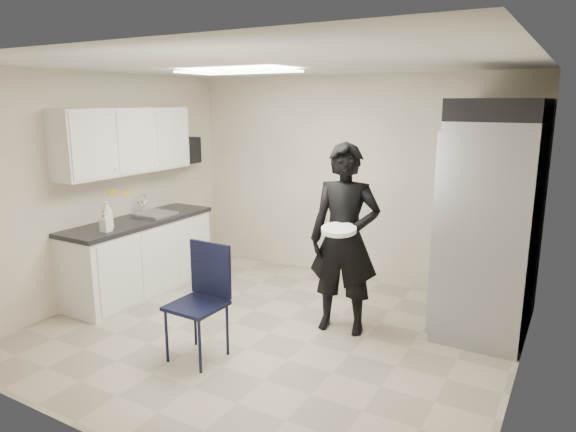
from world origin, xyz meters
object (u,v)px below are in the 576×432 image
Objects in this scene: commercial_fridge at (492,227)px; man_tuxedo at (345,239)px; lower_counter at (141,258)px; folding_chair at (196,306)px.

commercial_fridge is 1.48m from man_tuxedo.
folding_chair is (1.67, -0.96, 0.07)m from lower_counter.
folding_chair is 0.53× the size of man_tuxedo.
man_tuxedo is at bearing -146.31° from commercial_fridge.
man_tuxedo is at bearing 54.86° from folding_chair.
lower_counter is 1.88× the size of folding_chair.
commercial_fridge is 2.98m from folding_chair.
lower_counter is 3.98m from commercial_fridge.
lower_counter is at bearing 150.91° from folding_chair.
man_tuxedo reaches higher than lower_counter.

